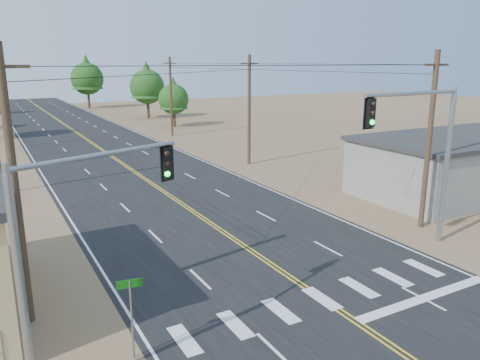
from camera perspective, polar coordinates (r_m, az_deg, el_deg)
road at (r=38.33m, az=-11.08°, el=-0.17°), size 15.00×200.00×0.02m
building_right at (r=37.81m, az=25.12°, el=1.63°), size 15.00×8.00×4.00m
utility_pole_left_near at (r=17.95m, az=-25.75°, el=-0.86°), size 1.80×0.30×10.00m
utility_pole_right_near at (r=28.20m, az=22.05°, el=4.54°), size 1.80×0.30×10.00m
utility_pole_right_mid at (r=43.51m, az=1.12°, el=8.61°), size 1.80×0.30×10.00m
utility_pole_right_far at (r=61.56m, az=-8.42°, el=10.10°), size 1.80×0.30×10.00m
signal_mast_left at (r=13.94m, az=-19.83°, el=-6.21°), size 5.17×2.03×6.96m
signal_mast_right at (r=24.68m, az=21.80°, el=4.20°), size 6.45×0.81×8.16m
street_sign at (r=15.69m, az=-13.15°, el=-14.74°), size 0.81×0.17×2.76m
tree_right_near at (r=70.26m, az=-8.12°, el=10.10°), size 4.42×4.42×7.37m
tree_right_mid at (r=81.81m, az=-11.27°, el=11.50°), size 5.78×5.78×9.63m
tree_right_far at (r=103.48m, az=-18.17°, el=12.03°), size 6.55×6.55×10.91m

